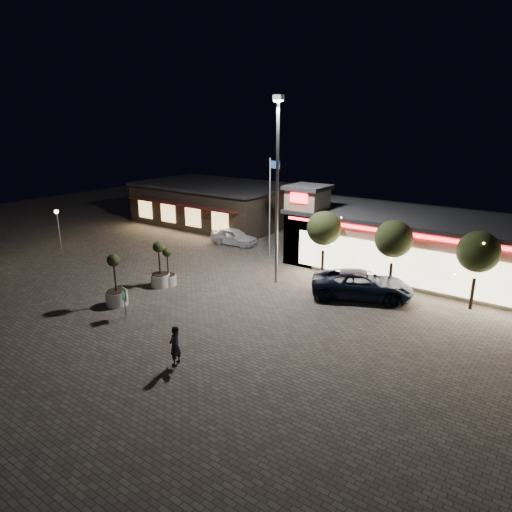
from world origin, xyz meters
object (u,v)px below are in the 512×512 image
Objects in this scene: pickup_truck at (362,285)px; pedestrian at (175,345)px; valet_sign at (124,297)px; planter_mid at (116,289)px; planter_left at (168,274)px; white_sedan at (234,237)px.

pedestrian reaches higher than pickup_truck.
planter_mid is at bearing 155.14° from valet_sign.
planter_mid is (-11.60, -9.91, 0.13)m from pickup_truck.
planter_mid is (-8.00, 2.86, 0.05)m from pedestrian.
pedestrian is 0.58× the size of planter_mid.
planter_left is at bearing 90.15° from planter_mid.
white_sedan is at bearing 105.20° from planter_left.
pedestrian is 1.03× the size of valet_sign.
white_sedan is 16.72m from valet_sign.
planter_mid reaches higher than white_sedan.
pickup_truck is at bearing 48.22° from valet_sign.
pickup_truck is 15.26m from planter_mid.
valet_sign is (-6.06, 1.96, 0.34)m from pedestrian.
planter_mid is at bearing -89.85° from planter_left.
planter_left is at bearing 91.42° from pickup_truck.
white_sedan is 2.32× the size of pedestrian.
planter_left is (-8.01, 7.15, -0.13)m from pedestrian.
pedestrian is (10.94, -17.94, 0.20)m from white_sedan.
white_sedan is 21.02m from pedestrian.
pickup_truck is at bearing 25.85° from planter_left.
pickup_truck is 13.27m from pedestrian.
pickup_truck is 15.43m from white_sedan.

